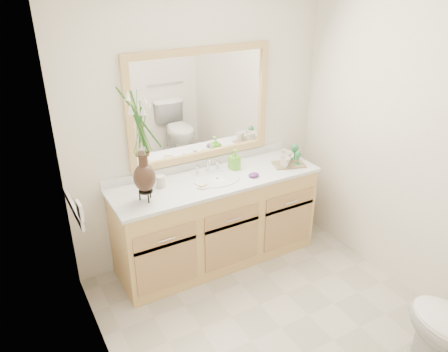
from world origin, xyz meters
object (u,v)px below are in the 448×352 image
flower_vase (141,133)px  soap_bottle (234,160)px  tray (289,164)px  tumbler (161,181)px

flower_vase → soap_bottle: 1.02m
flower_vase → soap_bottle: flower_vase is taller
flower_vase → tray: (1.37, -0.01, -0.55)m
soap_bottle → tray: 0.51m
flower_vase → soap_bottle: bearing=10.3°
soap_bottle → tray: bearing=-19.0°
tumbler → tray: size_ratio=0.35×
flower_vase → tumbler: (0.19, 0.16, -0.51)m
tumbler → tray: bearing=-8.2°
tumbler → soap_bottle: soap_bottle is taller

